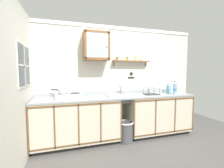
{
  "coord_description": "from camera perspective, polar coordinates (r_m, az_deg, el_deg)",
  "views": [
    {
      "loc": [
        -1.06,
        -2.68,
        1.41
      ],
      "look_at": [
        -0.12,
        0.38,
        1.16
      ],
      "focal_mm": 24.41,
      "sensor_mm": 36.0,
      "label": 1
    }
  ],
  "objects": [
    {
      "name": "floor",
      "position": [
        3.21,
        4.35,
        -21.55
      ],
      "size": [
        6.34,
        6.34,
        0.0
      ],
      "primitive_type": "plane",
      "color": "#565451",
      "rests_on": "ground"
    },
    {
      "name": "back_wall",
      "position": [
        3.43,
        0.95,
        1.28
      ],
      "size": [
        3.94,
        0.07,
        2.41
      ],
      "color": "silver",
      "rests_on": "ground"
    },
    {
      "name": "side_wall_left",
      "position": [
        2.45,
        -32.03,
        -0.91
      ],
      "size": [
        0.05,
        3.35,
        2.41
      ],
      "primitive_type": "cube",
      "color": "silver",
      "rests_on": "ground"
    },
    {
      "name": "lower_cabinet_run",
      "position": [
        3.11,
        -12.8,
        -13.68
      ],
      "size": [
        1.62,
        0.58,
        0.88
      ],
      "color": "black",
      "rests_on": "ground"
    },
    {
      "name": "lower_cabinet_run_right",
      "position": [
        3.69,
        16.69,
        -10.84
      ],
      "size": [
        1.46,
        0.58,
        0.88
      ],
      "color": "black",
      "rests_on": "ground"
    },
    {
      "name": "countertop",
      "position": [
        3.18,
        2.69,
        -4.82
      ],
      "size": [
        3.3,
        0.6,
        0.03
      ],
      "primitive_type": "cube",
      "color": "#9EA3A8",
      "rests_on": "lower_cabinet_run"
    },
    {
      "name": "backsplash",
      "position": [
        3.43,
        1.12,
        -3.2
      ],
      "size": [
        3.3,
        0.02,
        0.08
      ],
      "primitive_type": "cube",
      "color": "#9EA3A8",
      "rests_on": "countertop"
    },
    {
      "name": "sink",
      "position": [
        3.28,
        5.51,
        -4.69
      ],
      "size": [
        0.52,
        0.43,
        0.47
      ],
      "color": "silver",
      "rests_on": "countertop"
    },
    {
      "name": "hot_plate_stove",
      "position": [
        3.0,
        -15.74,
        -4.35
      ],
      "size": [
        0.47,
        0.31,
        0.09
      ],
      "color": "silver",
      "rests_on": "countertop"
    },
    {
      "name": "saucepan",
      "position": [
        3.02,
        -18.08,
        -2.6
      ],
      "size": [
        0.3,
        0.26,
        0.08
      ],
      "color": "silver",
      "rests_on": "hot_plate_stove"
    },
    {
      "name": "bottle_water_clear_0",
      "position": [
        3.94,
        22.72,
        -1.16
      ],
      "size": [
        0.07,
        0.07,
        0.29
      ],
      "color": "silver",
      "rests_on": "countertop"
    },
    {
      "name": "bottle_detergent_teal_1",
      "position": [
        3.75,
        20.18,
        -1.76
      ],
      "size": [
        0.06,
        0.06,
        0.23
      ],
      "color": "teal",
      "rests_on": "countertop"
    },
    {
      "name": "bottle_water_blue_2",
      "position": [
        3.7,
        22.47,
        -1.53
      ],
      "size": [
        0.08,
        0.08,
        0.3
      ],
      "color": "#8CB7E0",
      "rests_on": "countertop"
    },
    {
      "name": "bottle_opaque_white_3",
      "position": [
        3.87,
        21.34,
        -1.19
      ],
      "size": [
        0.06,
        0.06,
        0.3
      ],
      "color": "white",
      "rests_on": "countertop"
    },
    {
      "name": "dish_rack",
      "position": [
        3.5,
        14.37,
        -3.46
      ],
      "size": [
        0.3,
        0.24,
        0.15
      ],
      "color": "#333338",
      "rests_on": "countertop"
    },
    {
      "name": "mug",
      "position": [
        3.05,
        -0.72,
        -3.89
      ],
      "size": [
        0.11,
        0.09,
        0.11
      ],
      "color": "white",
      "rests_on": "countertop"
    },
    {
      "name": "wall_cabinet",
      "position": [
        3.19,
        -5.98,
        13.85
      ],
      "size": [
        0.52,
        0.32,
        0.58
      ],
      "color": "brown"
    },
    {
      "name": "spice_shelf",
      "position": [
        3.48,
        7.27,
        8.63
      ],
      "size": [
        0.86,
        0.14,
        0.23
      ],
      "color": "brown"
    },
    {
      "name": "warning_sign",
      "position": [
        3.54,
        7.16,
        3.24
      ],
      "size": [
        0.19,
        0.01,
        0.26
      ],
      "color": "silver"
    },
    {
      "name": "window",
      "position": [
        2.71,
        -30.14,
        5.99
      ],
      "size": [
        0.03,
        0.67,
        0.65
      ],
      "color": "#262D38"
    },
    {
      "name": "trash_bin",
      "position": [
        3.22,
        5.16,
        -17.23
      ],
      "size": [
        0.32,
        0.32,
        0.42
      ],
      "color": "#4C4C51",
      "rests_on": "ground"
    }
  ]
}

